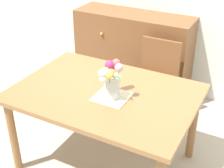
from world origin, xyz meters
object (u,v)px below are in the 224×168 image
dresser (133,54)px  flower_vase (111,79)px  dining_table (105,101)px  chair_far (156,77)px

dresser → flower_vase: flower_vase is taller
dining_table → flower_vase: (0.09, -0.06, 0.26)m
chair_far → dresser: (-0.48, 0.46, -0.02)m
dresser → dining_table: bearing=-75.1°
dining_table → dresser: size_ratio=1.06×
dining_table → chair_far: size_ratio=1.65×
chair_far → dresser: size_ratio=0.64×
chair_far → dresser: dresser is taller
dining_table → dresser: bearing=104.9°
dining_table → flower_vase: bearing=-32.6°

